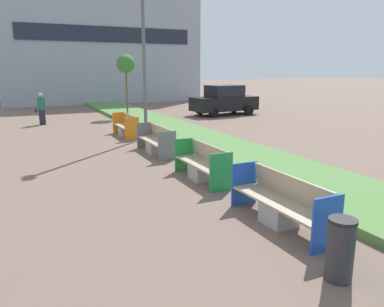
{
  "coord_description": "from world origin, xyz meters",
  "views": [
    {
      "loc": [
        -3.43,
        2.14,
        2.9
      ],
      "look_at": [
        0.9,
        11.2,
        0.6
      ],
      "focal_mm": 35.0,
      "sensor_mm": 36.0,
      "label": 1
    }
  ],
  "objects_px": {
    "bench_grey_frame": "(156,143)",
    "pedestrian_walking": "(41,109)",
    "bench_orange_frame": "(126,128)",
    "bench_green_frame": "(203,166)",
    "sapling_tree_far": "(126,64)",
    "litter_bin": "(340,250)",
    "street_lamp_post": "(143,34)",
    "parked_car_distant": "(224,100)",
    "bench_blue_frame": "(281,205)"
  },
  "relations": [
    {
      "from": "bench_grey_frame",
      "to": "pedestrian_walking",
      "type": "xyz_separation_m",
      "value": [
        -3.05,
        8.97,
        0.46
      ]
    },
    {
      "from": "bench_grey_frame",
      "to": "bench_orange_frame",
      "type": "xyz_separation_m",
      "value": [
        -0.0,
        3.76,
        -0.01
      ]
    },
    {
      "from": "bench_green_frame",
      "to": "sapling_tree_far",
      "type": "distance_m",
      "value": 14.21
    },
    {
      "from": "bench_green_frame",
      "to": "litter_bin",
      "type": "relative_size",
      "value": 2.35
    },
    {
      "from": "bench_grey_frame",
      "to": "sapling_tree_far",
      "type": "relative_size",
      "value": 0.61
    },
    {
      "from": "bench_grey_frame",
      "to": "street_lamp_post",
      "type": "distance_m",
      "value": 4.87
    },
    {
      "from": "bench_green_frame",
      "to": "sapling_tree_far",
      "type": "height_order",
      "value": "sapling_tree_far"
    },
    {
      "from": "bench_grey_frame",
      "to": "parked_car_distant",
      "type": "bearing_deg",
      "value": 47.84
    },
    {
      "from": "bench_green_frame",
      "to": "bench_grey_frame",
      "type": "height_order",
      "value": "same"
    },
    {
      "from": "litter_bin",
      "to": "pedestrian_walking",
      "type": "height_order",
      "value": "pedestrian_walking"
    },
    {
      "from": "parked_car_distant",
      "to": "litter_bin",
      "type": "bearing_deg",
      "value": -120.63
    },
    {
      "from": "bench_grey_frame",
      "to": "pedestrian_walking",
      "type": "distance_m",
      "value": 9.49
    },
    {
      "from": "bench_blue_frame",
      "to": "bench_grey_frame",
      "type": "relative_size",
      "value": 1.08
    },
    {
      "from": "bench_green_frame",
      "to": "street_lamp_post",
      "type": "relative_size",
      "value": 0.28
    },
    {
      "from": "bench_blue_frame",
      "to": "sapling_tree_far",
      "type": "distance_m",
      "value": 17.37
    },
    {
      "from": "bench_blue_frame",
      "to": "bench_green_frame",
      "type": "distance_m",
      "value": 3.23
    },
    {
      "from": "sapling_tree_far",
      "to": "pedestrian_walking",
      "type": "distance_m",
      "value": 5.63
    },
    {
      "from": "bench_grey_frame",
      "to": "pedestrian_walking",
      "type": "relative_size",
      "value": 1.36
    },
    {
      "from": "bench_green_frame",
      "to": "bench_orange_frame",
      "type": "relative_size",
      "value": 1.06
    },
    {
      "from": "bench_blue_frame",
      "to": "sapling_tree_far",
      "type": "height_order",
      "value": "sapling_tree_far"
    },
    {
      "from": "sapling_tree_far",
      "to": "pedestrian_walking",
      "type": "relative_size",
      "value": 2.25
    },
    {
      "from": "bench_green_frame",
      "to": "pedestrian_walking",
      "type": "distance_m",
      "value": 12.86
    },
    {
      "from": "bench_orange_frame",
      "to": "street_lamp_post",
      "type": "bearing_deg",
      "value": -53.98
    },
    {
      "from": "bench_green_frame",
      "to": "litter_bin",
      "type": "xyz_separation_m",
      "value": [
        -0.49,
        -5.11,
        0.09
      ]
    },
    {
      "from": "bench_grey_frame",
      "to": "pedestrian_walking",
      "type": "height_order",
      "value": "pedestrian_walking"
    },
    {
      "from": "litter_bin",
      "to": "bench_grey_frame",
      "type": "bearing_deg",
      "value": 86.77
    },
    {
      "from": "bench_grey_frame",
      "to": "sapling_tree_far",
      "type": "height_order",
      "value": "sapling_tree_far"
    },
    {
      "from": "sapling_tree_far",
      "to": "parked_car_distant",
      "type": "distance_m",
      "value": 6.44
    },
    {
      "from": "bench_blue_frame",
      "to": "pedestrian_walking",
      "type": "bearing_deg",
      "value": 100.98
    },
    {
      "from": "sapling_tree_far",
      "to": "bench_green_frame",
      "type": "bearing_deg",
      "value": -97.93
    },
    {
      "from": "bench_blue_frame",
      "to": "bench_orange_frame",
      "type": "distance_m",
      "value": 10.51
    },
    {
      "from": "bench_blue_frame",
      "to": "bench_green_frame",
      "type": "relative_size",
      "value": 1.14
    },
    {
      "from": "bench_blue_frame",
      "to": "bench_green_frame",
      "type": "bearing_deg",
      "value": 90.06
    },
    {
      "from": "street_lamp_post",
      "to": "pedestrian_walking",
      "type": "distance_m",
      "value": 7.84
    },
    {
      "from": "bench_orange_frame",
      "to": "street_lamp_post",
      "type": "xyz_separation_m",
      "value": [
        0.61,
        -0.84,
        3.86
      ]
    },
    {
      "from": "litter_bin",
      "to": "pedestrian_walking",
      "type": "relative_size",
      "value": 0.55
    },
    {
      "from": "sapling_tree_far",
      "to": "pedestrian_walking",
      "type": "bearing_deg",
      "value": -165.08
    },
    {
      "from": "bench_green_frame",
      "to": "bench_grey_frame",
      "type": "relative_size",
      "value": 0.95
    },
    {
      "from": "litter_bin",
      "to": "parked_car_distant",
      "type": "xyz_separation_m",
      "value": [
        8.18,
        17.13,
        0.46
      ]
    },
    {
      "from": "bench_orange_frame",
      "to": "pedestrian_walking",
      "type": "height_order",
      "value": "pedestrian_walking"
    },
    {
      "from": "bench_blue_frame",
      "to": "street_lamp_post",
      "type": "distance_m",
      "value": 10.42
    },
    {
      "from": "bench_green_frame",
      "to": "sapling_tree_far",
      "type": "xyz_separation_m",
      "value": [
        1.92,
        13.81,
        2.75
      ]
    },
    {
      "from": "bench_green_frame",
      "to": "parked_car_distant",
      "type": "height_order",
      "value": "parked_car_distant"
    },
    {
      "from": "sapling_tree_far",
      "to": "parked_car_distant",
      "type": "bearing_deg",
      "value": -17.3
    },
    {
      "from": "bench_green_frame",
      "to": "bench_orange_frame",
      "type": "bearing_deg",
      "value": 90.01
    },
    {
      "from": "pedestrian_walking",
      "to": "bench_grey_frame",
      "type": "bearing_deg",
      "value": -71.22
    },
    {
      "from": "pedestrian_walking",
      "to": "bench_green_frame",
      "type": "bearing_deg",
      "value": -76.28
    },
    {
      "from": "bench_grey_frame",
      "to": "litter_bin",
      "type": "distance_m",
      "value": 8.65
    },
    {
      "from": "bench_green_frame",
      "to": "litter_bin",
      "type": "bearing_deg",
      "value": -95.43
    },
    {
      "from": "litter_bin",
      "to": "sapling_tree_far",
      "type": "bearing_deg",
      "value": 82.74
    }
  ]
}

